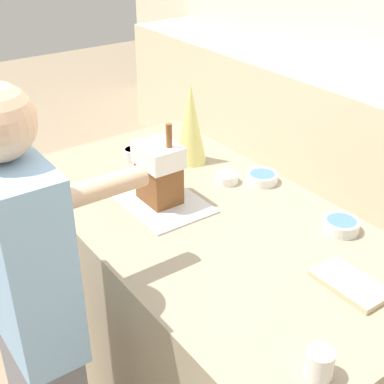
{
  "coord_description": "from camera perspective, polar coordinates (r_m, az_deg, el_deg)",
  "views": [
    {
      "loc": [
        1.42,
        -1.08,
        2.0
      ],
      "look_at": [
        -0.1,
        0.0,
        0.96
      ],
      "focal_mm": 50.0,
      "sensor_mm": 36.0,
      "label": 1
    }
  ],
  "objects": [
    {
      "name": "person",
      "position": [
        1.8,
        -16.4,
        -13.03
      ],
      "size": [
        0.42,
        0.53,
        1.6
      ],
      "color": "slate",
      "rests_on": "ground_plane"
    },
    {
      "name": "baking_tray",
      "position": [
        2.19,
        -3.45,
        -0.92
      ],
      "size": [
        0.43,
        0.29,
        0.01
      ],
      "color": "silver",
      "rests_on": "kitchen_island"
    },
    {
      "name": "kitchen_island",
      "position": [
        2.36,
        1.44,
        -11.87
      ],
      "size": [
        1.82,
        0.94,
        0.9
      ],
      "color": "gray",
      "rests_on": "ground_plane"
    },
    {
      "name": "ground_plane",
      "position": [
        2.68,
        1.31,
        -19.17
      ],
      "size": [
        12.0,
        12.0,
        0.0
      ],
      "primitive_type": "plane",
      "color": "gray"
    },
    {
      "name": "candy_bowl_near_tray_left",
      "position": [
        2.55,
        -6.31,
        4.12
      ],
      "size": [
        0.09,
        0.09,
        0.05
      ],
      "color": "silver",
      "rests_on": "kitchen_island"
    },
    {
      "name": "cookbook",
      "position": [
        1.81,
        16.55,
        -9.35
      ],
      "size": [
        0.24,
        0.14,
        0.02
      ],
      "color": "#CCB78C",
      "rests_on": "kitchen_island"
    },
    {
      "name": "mug",
      "position": [
        1.48,
        13.45,
        -17.4
      ],
      "size": [
        0.07,
        0.07,
        0.08
      ],
      "color": "white",
      "rests_on": "kitchen_island"
    },
    {
      "name": "candy_bowl_near_tray_right",
      "position": [
        2.33,
        3.74,
        1.55
      ],
      "size": [
        0.1,
        0.1,
        0.04
      ],
      "color": "white",
      "rests_on": "kitchen_island"
    },
    {
      "name": "gingerbread_house",
      "position": [
        2.12,
        -3.54,
        2.24
      ],
      "size": [
        0.19,
        0.14,
        0.34
      ],
      "color": "brown",
      "rests_on": "baking_tray"
    },
    {
      "name": "candy_bowl_center_rear",
      "position": [
        2.06,
        15.61,
        -3.41
      ],
      "size": [
        0.13,
        0.13,
        0.05
      ],
      "color": "white",
      "rests_on": "kitchen_island"
    },
    {
      "name": "candy_bowl_far_right",
      "position": [
        2.34,
        7.49,
        1.56
      ],
      "size": [
        0.14,
        0.14,
        0.04
      ],
      "color": "white",
      "rests_on": "kitchen_island"
    },
    {
      "name": "decorative_tree",
      "position": [
        2.44,
        -0.15,
        7.32
      ],
      "size": [
        0.15,
        0.15,
        0.38
      ],
      "color": "#DBD675",
      "rests_on": "kitchen_island"
    }
  ]
}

